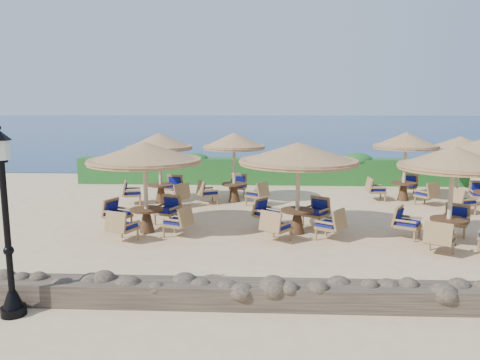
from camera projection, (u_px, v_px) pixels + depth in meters
The scene contains 12 objects.
ground at pixel (273, 223), 14.85m from camera, with size 120.00×120.00×0.00m, color #DBBD8B.
sea at pixel (264, 124), 83.84m from camera, with size 160.00×160.00×0.00m, color #0C234C.
hedge at pixel (270, 171), 21.84m from camera, with size 18.00×0.90×1.20m, color #194E1C.
stone_wall at pixel (281, 295), 8.70m from camera, with size 15.00×0.65×0.44m, color brown.
lamp_post at pixel (7, 231), 8.11m from camera, with size 0.44×0.44×3.31m.
extra_parasol at pixel (461, 142), 19.25m from camera, with size 2.30×2.30×2.41m.
cafe_set_0 at pixel (145, 167), 13.43m from camera, with size 3.31×3.31×2.65m.
cafe_set_1 at pixel (298, 167), 13.31m from camera, with size 3.43×3.43×2.65m.
cafe_set_2 at pixel (452, 177), 12.25m from camera, with size 2.83×2.83×2.65m.
cafe_set_3 at pixel (160, 155), 17.53m from camera, with size 2.70×2.69×2.65m.
cafe_set_4 at pixel (234, 155), 17.72m from camera, with size 2.76×2.61×2.65m.
cafe_set_5 at pixel (405, 154), 17.93m from camera, with size 2.66×2.77×2.65m.
Camera 1 is at (-0.38, -14.46, 3.75)m, focal length 35.00 mm.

